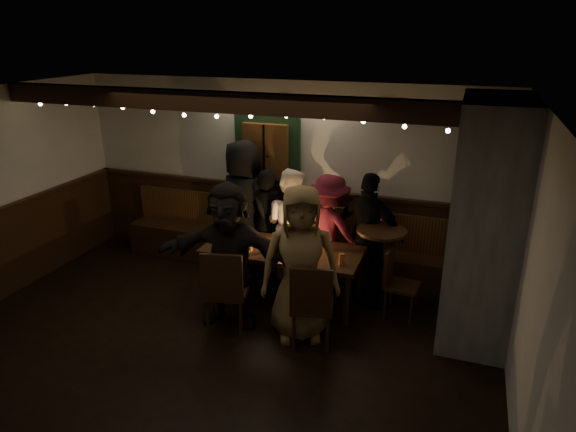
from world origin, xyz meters
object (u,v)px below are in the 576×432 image
at_px(person_e, 369,233).
at_px(person_f, 229,255).
at_px(chair_near_left, 225,287).
at_px(person_d, 329,230).
at_px(chair_end, 396,278).
at_px(dining_table, 282,253).
at_px(person_g, 300,264).
at_px(person_a, 244,205).
at_px(high_top, 380,256).
at_px(person_c, 290,224).
at_px(person_b, 267,222).
at_px(chair_near_right, 312,302).

bearing_deg(person_e, person_f, 55.94).
xyz_separation_m(chair_near_left, person_d, (0.75, 1.57, 0.18)).
bearing_deg(chair_near_left, chair_end, 31.18).
height_order(chair_near_left, person_f, person_f).
distance_m(dining_table, chair_near_left, 0.99).
height_order(chair_end, person_g, person_g).
height_order(chair_near_left, person_d, person_d).
distance_m(person_d, person_f, 1.55).
relative_size(person_a, person_f, 1.09).
bearing_deg(person_d, person_a, 9.41).
distance_m(high_top, person_g, 1.29).
distance_m(person_f, person_g, 0.84).
bearing_deg(high_top, chair_near_left, -138.66).
height_order(person_a, person_e, person_a).
relative_size(person_a, person_c, 1.19).
xyz_separation_m(person_b, person_c, (0.35, -0.04, 0.02)).
bearing_deg(person_d, person_f, 73.24).
distance_m(chair_near_left, person_b, 1.63).
height_order(chair_near_right, person_c, person_c).
height_order(dining_table, chair_near_left, chair_near_left).
height_order(chair_near_left, person_g, person_g).
bearing_deg(person_d, person_c, 14.46).
relative_size(dining_table, high_top, 2.02).
distance_m(person_d, person_e, 0.52).
xyz_separation_m(person_a, person_f, (0.46, -1.44, -0.07)).
bearing_deg(dining_table, person_c, 100.69).
xyz_separation_m(dining_table, high_top, (1.14, 0.37, -0.03)).
xyz_separation_m(high_top, person_b, (-1.61, 0.32, 0.14)).
xyz_separation_m(chair_near_right, person_d, (-0.23, 1.52, 0.20)).
height_order(chair_end, person_a, person_a).
relative_size(dining_table, chair_near_right, 1.99).
height_order(dining_table, person_e, person_e).
relative_size(dining_table, person_b, 1.30).
xyz_separation_m(chair_near_left, person_c, (0.21, 1.57, 0.20)).
bearing_deg(dining_table, person_a, 138.41).
bearing_deg(chair_near_left, high_top, 41.34).
xyz_separation_m(person_d, person_e, (0.52, -0.00, 0.03)).
xyz_separation_m(dining_table, chair_near_right, (0.64, -0.88, -0.09)).
relative_size(dining_table, chair_end, 2.32).
relative_size(chair_near_left, person_b, 0.68).
bearing_deg(chair_near_right, person_b, 125.52).
distance_m(person_b, person_c, 0.35).
relative_size(chair_near_left, person_a, 0.55).
distance_m(chair_near_left, person_a, 1.79).
bearing_deg(high_top, chair_near_right, -111.75).
height_order(chair_near_left, chair_end, chair_near_left).
xyz_separation_m(high_top, person_f, (-1.53, -1.05, 0.24)).
bearing_deg(chair_near_left, person_g, 16.54).
height_order(chair_near_left, chair_near_right, chair_near_left).
xyz_separation_m(chair_end, person_d, (-0.96, 0.53, 0.28)).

